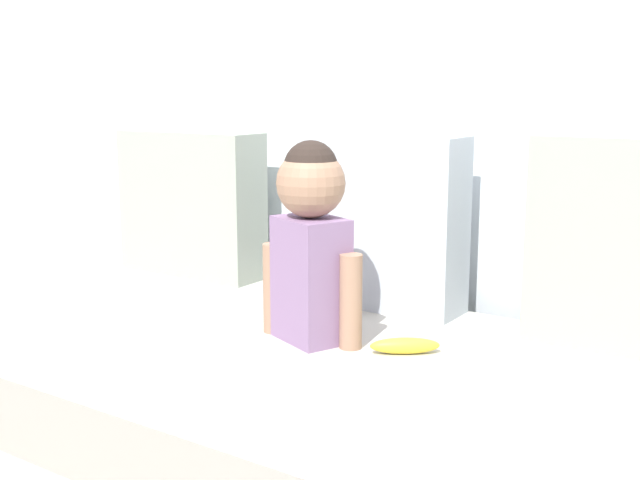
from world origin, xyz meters
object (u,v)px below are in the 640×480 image
at_px(throw_pillow_center, 382,222).
at_px(throw_pillow_left, 191,203).
at_px(banana, 405,346).
at_px(couch, 318,402).
at_px(toddler, 311,235).

bearing_deg(throw_pillow_center, throw_pillow_left, 180.00).
bearing_deg(banana, couch, 177.06).
distance_m(throw_pillow_center, toddler, 0.38).
bearing_deg(throw_pillow_center, toddler, -88.01).
bearing_deg(throw_pillow_left, throw_pillow_center, 0.00).
height_order(throw_pillow_left, banana, throw_pillow_left).
distance_m(couch, banana, 0.34).
xyz_separation_m(throw_pillow_left, throw_pillow_center, (0.75, 0.00, 0.01)).
bearing_deg(throw_pillow_left, banana, -18.69).
xyz_separation_m(throw_pillow_left, toddler, (0.76, -0.38, 0.03)).
relative_size(toddler, banana, 2.98).
bearing_deg(banana, throw_pillow_center, 127.66).
height_order(throw_pillow_center, banana, throw_pillow_center).
height_order(couch, throw_pillow_center, throw_pillow_center).
bearing_deg(couch, throw_pillow_center, 90.00).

